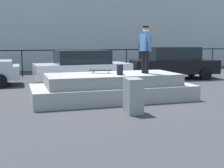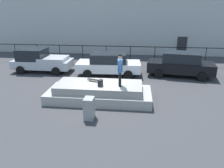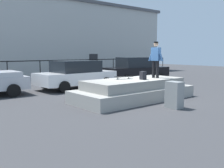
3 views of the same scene
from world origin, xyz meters
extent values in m
plane|color=#38383A|center=(0.00, 0.00, 0.00)|extent=(60.00, 60.00, 0.00)
cube|color=#9E9B93|center=(-0.35, -0.28, 0.27)|extent=(5.74, 2.45, 0.54)
cube|color=gray|center=(-0.35, -0.28, 0.74)|extent=(4.71, 2.01, 0.40)
cylinder|color=black|center=(0.81, -0.40, 1.35)|extent=(0.14, 0.14, 0.81)
cylinder|color=black|center=(0.84, -0.62, 1.35)|extent=(0.14, 0.14, 0.81)
cube|color=#33598C|center=(0.83, -0.51, 2.06)|extent=(0.29, 0.44, 0.62)
cylinder|color=#33598C|center=(0.80, -0.25, 2.03)|extent=(0.12, 0.31, 0.61)
cylinder|color=#33598C|center=(0.86, -0.76, 2.03)|extent=(0.12, 0.31, 0.61)
sphere|color=tan|center=(0.83, -0.51, 2.51)|extent=(0.22, 0.22, 0.22)
cylinder|color=black|center=(0.83, -0.51, 2.61)|extent=(0.23, 0.23, 0.05)
cube|color=black|center=(-0.69, 0.06, 1.05)|extent=(0.86, 0.49, 0.02)
cylinder|color=silver|center=(-0.91, 0.25, 0.97)|extent=(0.06, 0.05, 0.06)
cylinder|color=silver|center=(-0.98, 0.07, 0.97)|extent=(0.06, 0.05, 0.06)
cylinder|color=silver|center=(-0.40, 0.06, 0.97)|extent=(0.06, 0.05, 0.06)
cylinder|color=silver|center=(-0.47, -0.13, 0.97)|extent=(0.06, 0.05, 0.06)
cube|color=black|center=(-0.20, -0.66, 1.12)|extent=(0.26, 0.32, 0.36)
cylinder|color=black|center=(-4.33, 5.89, 0.32)|extent=(0.64, 0.23, 0.64)
cylinder|color=black|center=(-4.35, 3.88, 0.32)|extent=(0.64, 0.23, 0.64)
cube|color=white|center=(-0.42, 4.55, 0.65)|extent=(4.85, 2.23, 0.67)
cube|color=black|center=(-0.42, 4.55, 1.33)|extent=(2.70, 1.88, 0.67)
cylinder|color=black|center=(-1.94, 5.49, 0.32)|extent=(0.65, 0.25, 0.64)
cylinder|color=black|center=(-1.84, 3.46, 0.32)|extent=(0.65, 0.25, 0.64)
cylinder|color=black|center=(1.01, 5.64, 0.32)|extent=(0.65, 0.25, 0.64)
cylinder|color=black|center=(1.11, 3.61, 0.32)|extent=(0.65, 0.25, 0.64)
cube|color=black|center=(4.93, 4.82, 0.70)|extent=(4.98, 2.56, 0.75)
cube|color=black|center=(4.93, 4.82, 1.43)|extent=(2.83, 2.02, 0.72)
cylinder|color=black|center=(3.61, 5.99, 0.32)|extent=(0.67, 0.31, 0.64)
cylinder|color=black|center=(3.33, 4.09, 0.32)|extent=(0.67, 0.31, 0.64)
cylinder|color=black|center=(6.53, 5.55, 0.32)|extent=(0.67, 0.31, 0.64)
cylinder|color=black|center=(6.24, 3.65, 0.32)|extent=(0.67, 0.31, 0.64)
cube|color=gray|center=(-0.43, -2.54, 0.51)|extent=(0.45, 0.61, 1.03)
cylinder|color=black|center=(-3.27, 8.10, 0.81)|extent=(0.06, 0.06, 1.62)
cylinder|color=black|center=(-1.09, 8.10, 0.81)|extent=(0.06, 0.06, 1.62)
cylinder|color=black|center=(1.09, 8.10, 0.81)|extent=(0.06, 0.06, 1.62)
cylinder|color=black|center=(3.27, 8.10, 0.81)|extent=(0.06, 0.06, 1.62)
cylinder|color=black|center=(5.45, 8.10, 0.81)|extent=(0.06, 0.06, 1.62)
cylinder|color=black|center=(7.64, 8.10, 0.81)|extent=(0.06, 0.06, 1.62)
cylinder|color=black|center=(9.82, 8.10, 0.81)|extent=(0.06, 0.06, 1.62)
cylinder|color=black|center=(12.00, 8.10, 0.81)|extent=(0.06, 0.06, 1.62)
cube|color=black|center=(0.00, 8.10, 1.58)|extent=(24.00, 0.04, 0.06)
cube|color=#B2B2AD|center=(0.00, 15.50, 3.42)|extent=(31.66, 6.61, 6.84)
cube|color=#262628|center=(6.33, 12.18, 1.00)|extent=(1.00, 0.06, 2.00)
camera|label=1|loc=(-3.67, -10.77, 2.08)|focal=49.41mm
camera|label=2|loc=(1.64, -11.58, 4.95)|focal=35.43mm
camera|label=3|loc=(-8.46, -8.43, 2.13)|focal=40.89mm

